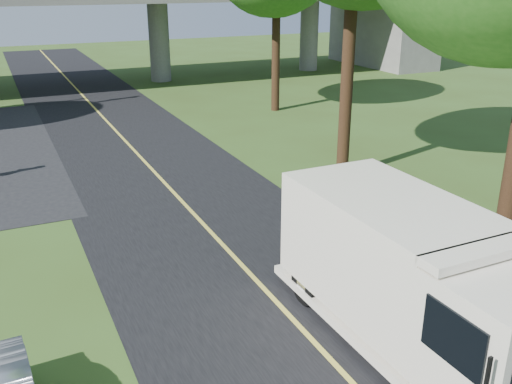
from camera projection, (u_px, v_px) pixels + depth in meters
ground at (327, 357)px, 11.03m from camera, size 120.00×120.00×0.00m
road at (173, 192)px, 19.51m from camera, size 7.00×90.00×0.02m
lane_line at (173, 191)px, 19.50m from camera, size 0.12×90.00×0.01m
overpass at (67, 16)px, 36.55m from camera, size 54.00×10.00×7.30m
step_van at (413, 275)px, 10.91m from camera, size 2.55×6.81×2.85m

